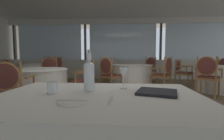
# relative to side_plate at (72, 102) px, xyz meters

# --- Properties ---
(ground_plane) EXTENTS (15.30, 15.30, 0.00)m
(ground_plane) POSITION_rel_side_plate_xyz_m (0.22, 2.01, -0.74)
(ground_plane) COLOR #756047
(window_wall_far) EXTENTS (10.62, 0.14, 2.67)m
(window_wall_far) POSITION_rel_side_plate_xyz_m (0.22, 6.43, 0.33)
(window_wall_far) COLOR beige
(window_wall_far) RESTS_ON ground_plane
(side_plate) EXTENTS (0.18, 0.18, 0.01)m
(side_plate) POSITION_rel_side_plate_xyz_m (0.00, 0.00, 0.00)
(side_plate) COLOR silver
(side_plate) RESTS_ON foreground_table
(butter_knife) EXTENTS (0.19, 0.02, 0.00)m
(butter_knife) POSITION_rel_side_plate_xyz_m (0.00, 0.00, 0.01)
(butter_knife) COLOR silver
(butter_knife) RESTS_ON foreground_table
(dinner_fork) EXTENTS (0.02, 0.18, 0.00)m
(dinner_fork) POSITION_rel_side_plate_xyz_m (0.22, 0.04, -0.00)
(dinner_fork) COLOR silver
(dinner_fork) RESTS_ON foreground_table
(water_bottle) EXTENTS (0.08, 0.08, 0.32)m
(water_bottle) POSITION_rel_side_plate_xyz_m (0.03, 0.35, 0.12)
(water_bottle) COLOR white
(water_bottle) RESTS_ON foreground_table
(wine_glass) EXTENTS (0.08, 0.08, 0.18)m
(wine_glass) POSITION_rel_side_plate_xyz_m (0.30, 0.42, 0.12)
(wine_glass) COLOR white
(wine_glass) RESTS_ON foreground_table
(water_tumbler) EXTENTS (0.08, 0.08, 0.08)m
(water_tumbler) POSITION_rel_side_plate_xyz_m (-0.22, 0.23, 0.04)
(water_tumbler) COLOR white
(water_tumbler) RESTS_ON foreground_table
(menu_book) EXTENTS (0.33, 0.31, 0.02)m
(menu_book) POSITION_rel_side_plate_xyz_m (0.54, 0.27, 0.01)
(menu_book) COLOR black
(menu_book) RESTS_ON foreground_table
(background_table_0) EXTENTS (1.15, 1.15, 0.73)m
(background_table_0) POSITION_rel_side_plate_xyz_m (2.94, 3.91, -0.37)
(background_table_0) COLOR silver
(background_table_0) RESTS_ON ground_plane
(dining_chair_0_0) EXTENTS (0.66, 0.65, 1.01)m
(dining_chair_0_0) POSITION_rel_side_plate_xyz_m (2.29, 3.14, -0.15)
(dining_chair_0_0) COLOR olive
(dining_chair_0_0) RESTS_ON ground_plane
(dining_chair_0_2) EXTENTS (0.66, 0.65, 0.96)m
(dining_chair_0_2) POSITION_rel_side_plate_xyz_m (3.58, 4.68, -0.18)
(dining_chair_0_2) COLOR olive
(dining_chair_0_2) RESTS_ON ground_plane
(dining_chair_0_3) EXTENTS (0.65, 0.66, 0.90)m
(dining_chair_0_3) POSITION_rel_side_plate_xyz_m (2.17, 4.55, -0.21)
(dining_chair_0_3) COLOR olive
(dining_chair_0_3) RESTS_ON ground_plane
(background_table_1) EXTENTS (1.17, 1.17, 0.73)m
(background_table_1) POSITION_rel_side_plate_xyz_m (-3.11, 4.85, -0.37)
(background_table_1) COLOR silver
(background_table_1) RESTS_ON ground_plane
(dining_chair_1_0) EXTENTS (0.59, 0.53, 0.99)m
(dining_chair_1_0) POSITION_rel_side_plate_xyz_m (-2.95, 5.86, -0.16)
(dining_chair_1_0) COLOR olive
(dining_chair_1_0) RESTS_ON ground_plane
(dining_chair_1_1) EXTENTS (0.53, 0.59, 0.90)m
(dining_chair_1_1) POSITION_rel_side_plate_xyz_m (-4.11, 5.02, -0.21)
(dining_chair_1_1) COLOR olive
(dining_chair_1_1) RESTS_ON ground_plane
(dining_chair_1_2) EXTENTS (0.59, 0.53, 0.90)m
(dining_chair_1_2) POSITION_rel_side_plate_xyz_m (-3.28, 3.86, -0.22)
(dining_chair_1_2) COLOR olive
(dining_chair_1_2) RESTS_ON ground_plane
(dining_chair_1_3) EXTENTS (0.53, 0.59, 1.00)m
(dining_chair_1_3) POSITION_rel_side_plate_xyz_m (-2.11, 4.69, -0.15)
(dining_chair_1_3) COLOR olive
(dining_chair_1_3) RESTS_ON ground_plane
(background_table_2) EXTENTS (1.35, 1.35, 0.73)m
(background_table_2) POSITION_rel_side_plate_xyz_m (-1.58, 2.41, -0.37)
(background_table_2) COLOR silver
(background_table_2) RESTS_ON ground_plane
(dining_chair_2_0) EXTENTS (0.55, 0.60, 0.92)m
(dining_chair_2_0) POSITION_rel_side_plate_xyz_m (-0.51, 2.63, -0.20)
(dining_chair_2_0) COLOR olive
(dining_chair_2_0) RESTS_ON ground_plane
(dining_chair_2_1) EXTENTS (0.60, 0.55, 0.97)m
(dining_chair_2_1) POSITION_rel_side_plate_xyz_m (-1.81, 3.49, -0.18)
(dining_chair_2_1) COLOR olive
(dining_chair_2_1) RESTS_ON ground_plane
(dining_chair_2_3) EXTENTS (0.60, 0.55, 0.94)m
(dining_chair_2_3) POSITION_rel_side_plate_xyz_m (-1.36, 1.33, -0.19)
(dining_chair_2_3) COLOR olive
(dining_chair_2_3) RESTS_ON ground_plane
(background_table_3) EXTENTS (1.29, 1.29, 0.73)m
(background_table_3) POSITION_rel_side_plate_xyz_m (0.56, 4.33, -0.37)
(background_table_3) COLOR silver
(background_table_3) RESTS_ON ground_plane
(dining_chair_3_0) EXTENTS (0.66, 0.65, 0.98)m
(dining_chair_3_0) POSITION_rel_side_plate_xyz_m (1.23, 5.17, -0.17)
(dining_chair_3_0) COLOR olive
(dining_chair_3_0) RESTS_ON ground_plane
(dining_chair_3_1) EXTENTS (0.65, 0.66, 0.95)m
(dining_chair_3_1) POSITION_rel_side_plate_xyz_m (-0.28, 4.99, -0.18)
(dining_chair_3_1) COLOR olive
(dining_chair_3_1) RESTS_ON ground_plane
(dining_chair_3_2) EXTENTS (0.66, 0.65, 0.98)m
(dining_chair_3_2) POSITION_rel_side_plate_xyz_m (-0.11, 3.49, -0.17)
(dining_chair_3_2) COLOR olive
(dining_chair_3_2) RESTS_ON ground_plane
(dining_chair_3_3) EXTENTS (0.65, 0.66, 0.99)m
(dining_chair_3_3) POSITION_rel_side_plate_xyz_m (1.40, 3.66, -0.16)
(dining_chair_3_3) COLOR olive
(dining_chair_3_3) RESTS_ON ground_plane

